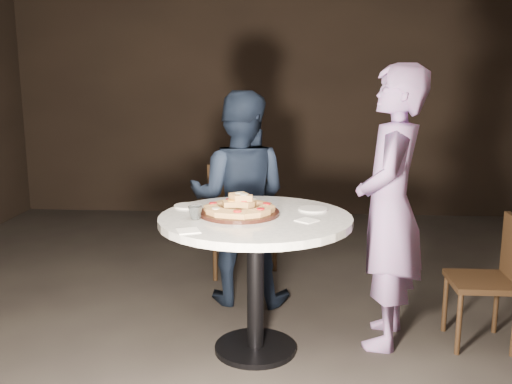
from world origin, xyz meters
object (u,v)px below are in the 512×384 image
(chair_far, at_px, (241,214))
(chair_right, at_px, (496,272))
(table, at_px, (255,242))
(focaccia_pile, at_px, (240,206))
(water_glass, at_px, (195,213))
(diner_navy, at_px, (239,198))
(diner_teal, at_px, (390,208))
(serving_board, at_px, (239,213))

(chair_far, xyz_separation_m, chair_right, (1.64, -1.02, -0.09))
(table, distance_m, chair_right, 1.47)
(focaccia_pile, bearing_deg, water_glass, -152.45)
(table, height_order, chair_far, chair_far)
(chair_right, xyz_separation_m, diner_navy, (-1.62, 0.61, 0.30))
(table, xyz_separation_m, diner_navy, (-0.17, 0.80, 0.08))
(diner_teal, bearing_deg, table, -63.21)
(serving_board, relative_size, diner_navy, 0.30)
(serving_board, height_order, focaccia_pile, focaccia_pile)
(serving_board, bearing_deg, chair_right, 6.23)
(chair_far, relative_size, diner_navy, 0.62)
(diner_teal, bearing_deg, focaccia_pile, -66.12)
(table, height_order, water_glass, water_glass)
(diner_navy, xyz_separation_m, diner_teal, (0.97, -0.61, 0.09))
(focaccia_pile, height_order, diner_teal, diner_teal)
(water_glass, height_order, chair_right, water_glass)
(focaccia_pile, bearing_deg, chair_far, 95.06)
(table, height_order, chair_right, table)
(chair_far, relative_size, chair_right, 1.19)
(water_glass, height_order, diner_teal, diner_teal)
(diner_teal, bearing_deg, serving_board, -66.13)
(chair_far, height_order, diner_navy, diner_navy)
(chair_right, bearing_deg, diner_teal, -89.86)
(table, height_order, focaccia_pile, focaccia_pile)
(focaccia_pile, distance_m, chair_far, 1.24)
(focaccia_pile, xyz_separation_m, chair_far, (-0.11, 1.19, -0.34))
(diner_navy, bearing_deg, focaccia_pile, 100.01)
(serving_board, height_order, diner_navy, diner_navy)
(serving_board, xyz_separation_m, diner_navy, (-0.08, 0.78, -0.08))
(serving_board, xyz_separation_m, diner_teal, (0.89, 0.17, 0.00))
(water_glass, distance_m, chair_right, 1.85)
(chair_right, relative_size, diner_navy, 0.52)
(table, distance_m, focaccia_pile, 0.23)
(focaccia_pile, relative_size, diner_navy, 0.27)
(serving_board, bearing_deg, diner_navy, 95.67)
(table, bearing_deg, chair_right, 7.58)
(chair_right, distance_m, diner_teal, 0.76)
(water_glass, relative_size, chair_far, 0.08)
(focaccia_pile, xyz_separation_m, diner_navy, (-0.08, 0.78, -0.12))
(diner_navy, distance_m, diner_teal, 1.15)
(focaccia_pile, height_order, chair_far, focaccia_pile)
(table, xyz_separation_m, water_glass, (-0.33, -0.10, 0.19))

